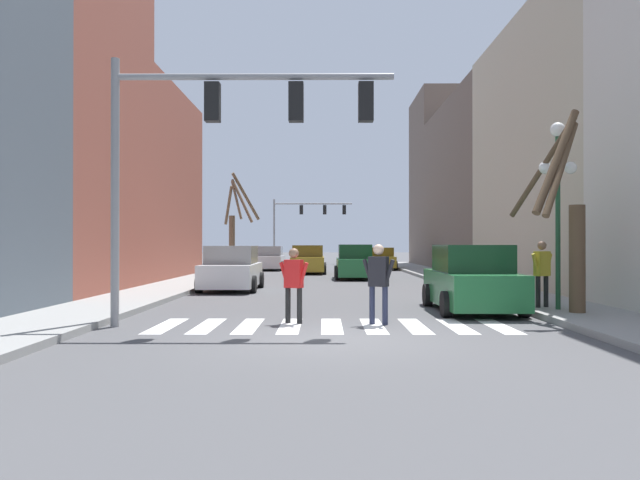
{
  "coord_description": "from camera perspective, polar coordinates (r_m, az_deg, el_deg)",
  "views": [
    {
      "loc": [
        -0.17,
        -11.59,
        1.78
      ],
      "look_at": [
        -0.38,
        23.03,
        2.0
      ],
      "focal_mm": 35.0,
      "sensor_mm": 36.0,
      "label": 1
    }
  ],
  "objects": [
    {
      "name": "pedestrian_near_right_corner",
      "position": [
        13.84,
        5.37,
        -3.39
      ],
      "size": [
        0.73,
        0.41,
        1.77
      ],
      "rotation": [
        0.0,
        0.0,
        2.7
      ],
      "color": "#282D47",
      "rests_on": "ground_plane"
    },
    {
      "name": "building_row_right",
      "position": [
        32.05,
        19.61,
        7.27
      ],
      "size": [
        6.0,
        49.15,
        13.78
      ],
      "color": "beige",
      "rests_on": "ground_plane"
    },
    {
      "name": "car_parked_left_far",
      "position": [
        42.48,
        -4.58,
        -1.74
      ],
      "size": [
        1.96,
        4.29,
        1.63
      ],
      "rotation": [
        0.0,
        0.0,
        1.57
      ],
      "color": "silver",
      "rests_on": "ground_plane"
    },
    {
      "name": "car_parked_right_near",
      "position": [
        31.73,
        3.19,
        -2.11
      ],
      "size": [
        2.03,
        4.22,
        1.75
      ],
      "rotation": [
        0.0,
        0.0,
        1.57
      ],
      "color": "#236B38",
      "rests_on": "ground_plane"
    },
    {
      "name": "traffic_signal_far",
      "position": [
        56.35,
        -1.48,
        2.24
      ],
      "size": [
        7.14,
        0.28,
        5.82
      ],
      "color": "gray",
      "rests_on": "ground_plane"
    },
    {
      "name": "building_row_left",
      "position": [
        22.72,
        -26.72,
        10.97
      ],
      "size": [
        6.0,
        30.95,
        13.76
      ],
      "color": "#515B66",
      "rests_on": "ground_plane"
    },
    {
      "name": "crosswalk_stripes",
      "position": [
        13.63,
        1.08,
        -7.86
      ],
      "size": [
        7.65,
        2.6,
        0.01
      ],
      "color": "white",
      "rests_on": "ground_plane"
    },
    {
      "name": "sidewalk_left",
      "position": [
        13.14,
        -26.83,
        -7.78
      ],
      "size": [
        2.4,
        90.0,
        0.15
      ],
      "color": "gray",
      "rests_on": "ground_plane"
    },
    {
      "name": "street_lamp_right_corner",
      "position": [
        16.7,
        20.91,
        5.35
      ],
      "size": [
        0.95,
        0.36,
        4.67
      ],
      "color": "#1E4C2D",
      "rests_on": "sidewalk_right"
    },
    {
      "name": "street_tree_left_far",
      "position": [
        41.07,
        -7.76,
        1.5
      ],
      "size": [
        2.42,
        2.5,
        6.33
      ],
      "color": "brown",
      "rests_on": "sidewalk_left"
    },
    {
      "name": "traffic_signal_near",
      "position": [
        13.78,
        -9.04,
        10.05
      ],
      "size": [
        6.09,
        0.28,
        5.78
      ],
      "color": "gray",
      "rests_on": "ground_plane"
    },
    {
      "name": "car_driving_toward_lane",
      "position": [
        43.58,
        5.58,
        -1.76
      ],
      "size": [
        1.98,
        4.2,
        1.53
      ],
      "rotation": [
        0.0,
        0.0,
        1.57
      ],
      "color": "#A38423",
      "rests_on": "ground_plane"
    },
    {
      "name": "street_tree_right_near",
      "position": [
        15.85,
        21.73,
        1.56
      ],
      "size": [
        1.62,
        2.86,
        4.85
      ],
      "color": "brown",
      "rests_on": "sidewalk_right"
    },
    {
      "name": "car_parked_right_mid",
      "position": [
        16.97,
        13.71,
        -3.62
      ],
      "size": [
        2.1,
        4.38,
        1.75
      ],
      "rotation": [
        0.0,
        0.0,
        1.57
      ],
      "color": "#236B38",
      "rests_on": "ground_plane"
    },
    {
      "name": "ground_plane",
      "position": [
        11.73,
        1.2,
        -9.09
      ],
      "size": [
        240.0,
        240.0,
        0.0
      ],
      "primitive_type": "plane",
      "color": "#4C4C4F"
    },
    {
      "name": "pedestrian_crossing_street",
      "position": [
        14.0,
        -2.42,
        -3.57
      ],
      "size": [
        0.7,
        0.37,
        1.68
      ],
      "rotation": [
        0.0,
        0.0,
        5.87
      ],
      "color": "black",
      "rests_on": "ground_plane"
    },
    {
      "name": "car_parked_left_near",
      "position": [
        24.16,
        -8.08,
        -2.7
      ],
      "size": [
        2.18,
        4.42,
        1.71
      ],
      "rotation": [
        0.0,
        0.0,
        1.57
      ],
      "color": "white",
      "rests_on": "ground_plane"
    },
    {
      "name": "car_parked_right_far",
      "position": [
        37.45,
        -1.11,
        -1.88
      ],
      "size": [
        2.2,
        4.3,
        1.7
      ],
      "rotation": [
        0.0,
        0.0,
        -1.57
      ],
      "color": "#A38423",
      "rests_on": "ground_plane"
    },
    {
      "name": "pedestrian_on_right_sidewalk",
      "position": [
        17.04,
        19.63,
        -2.44
      ],
      "size": [
        0.68,
        0.44,
        1.7
      ],
      "rotation": [
        0.0,
        0.0,
        0.51
      ],
      "color": "black",
      "rests_on": "sidewalk_right"
    }
  ]
}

